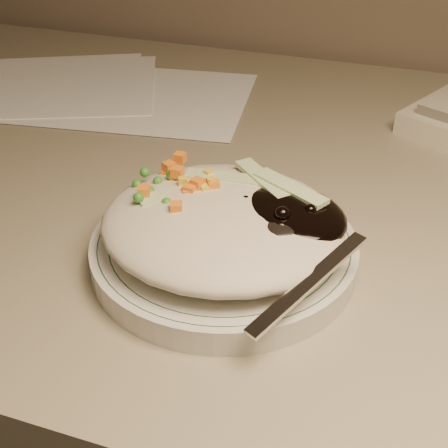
% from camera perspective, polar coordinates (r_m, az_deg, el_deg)
% --- Properties ---
extents(desk, '(1.40, 0.70, 0.74)m').
position_cam_1_polar(desk, '(0.75, 9.51, -9.65)').
color(desk, gray).
rests_on(desk, ground).
extents(plate, '(0.22, 0.22, 0.02)m').
position_cam_1_polar(plate, '(0.51, -0.00, -2.43)').
color(plate, silver).
rests_on(plate, desk).
extents(plate_rim, '(0.20, 0.20, 0.00)m').
position_cam_1_polar(plate_rim, '(0.50, 0.00, -1.51)').
color(plate_rim, '#144723').
rests_on(plate_rim, plate).
extents(meal, '(0.21, 0.19, 0.05)m').
position_cam_1_polar(meal, '(0.49, 0.45, 0.41)').
color(meal, beige).
rests_on(meal, plate).
extents(papers, '(0.49, 0.32, 0.00)m').
position_cam_1_polar(papers, '(0.86, -14.27, 11.90)').
color(papers, white).
rests_on(papers, desk).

